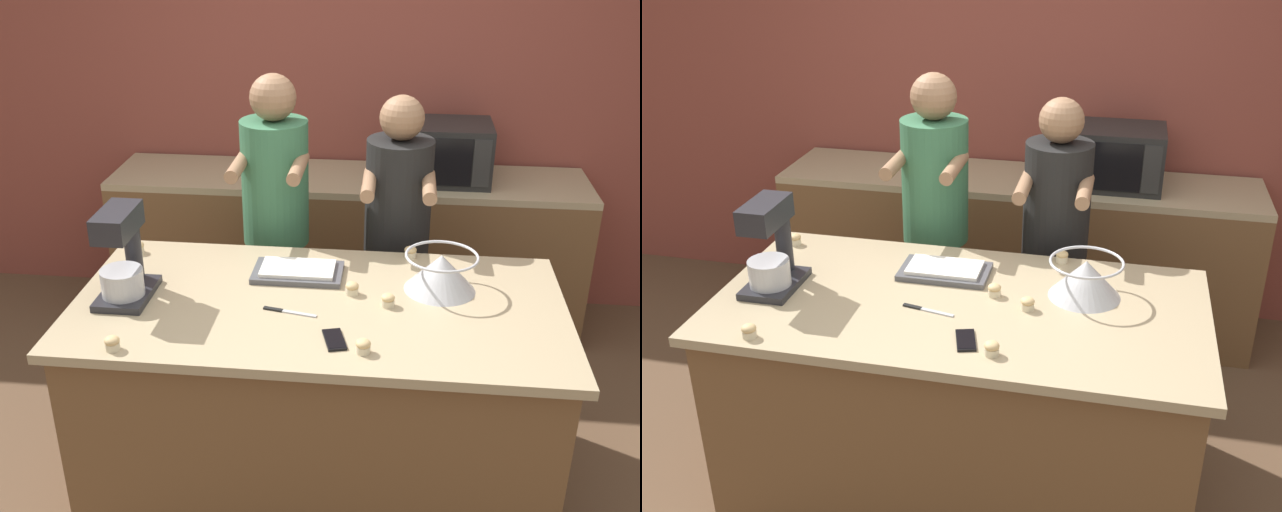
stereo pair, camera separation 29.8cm
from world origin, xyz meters
The scene contains 18 objects.
ground_plane centered at (0.00, 0.00, 0.00)m, with size 16.00×16.00×0.00m, color brown.
back_wall centered at (0.00, 1.90, 1.35)m, with size 10.00×0.06×2.70m.
island_counter centered at (0.00, 0.00, 0.47)m, with size 1.98×1.01×0.94m.
back_counter centered at (0.00, 1.55, 0.47)m, with size 2.80×0.60×0.94m.
person_left centered at (-0.30, 0.79, 0.89)m, with size 0.34×0.50×1.69m.
person_right centered at (0.30, 0.79, 0.85)m, with size 0.34×0.50×1.60m.
stand_mixer centered at (-0.78, -0.04, 1.11)m, with size 0.20×0.30×0.39m.
mixing_bowl centered at (0.49, 0.16, 1.03)m, with size 0.30×0.30×0.16m.
baking_tray centered at (-0.12, 0.23, 0.96)m, with size 0.38×0.23×0.04m.
microwave_oven centered at (0.58, 1.55, 1.11)m, with size 0.47×0.40×0.34m.
cell_phone centered at (0.09, -0.29, 0.95)m, with size 0.11×0.16×0.01m.
knife centered at (-0.12, -0.10, 0.95)m, with size 0.22×0.06×0.01m.
cupcake_0 centered at (0.37, 0.46, 0.97)m, with size 0.06×0.06×0.05m.
cupcake_1 centered at (0.20, -0.36, 0.97)m, with size 0.06×0.06×0.05m.
cupcake_2 centered at (0.28, -0.01, 0.97)m, with size 0.06×0.06×0.05m.
cupcake_3 centered at (-0.88, 0.37, 0.97)m, with size 0.06×0.06×0.05m.
cupcake_4 centered at (-0.70, -0.44, 0.97)m, with size 0.06×0.06×0.05m.
cupcake_5 centered at (0.13, 0.08, 0.97)m, with size 0.06×0.06×0.05m.
Camera 1 is at (0.30, -2.63, 2.40)m, focal length 42.00 mm.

